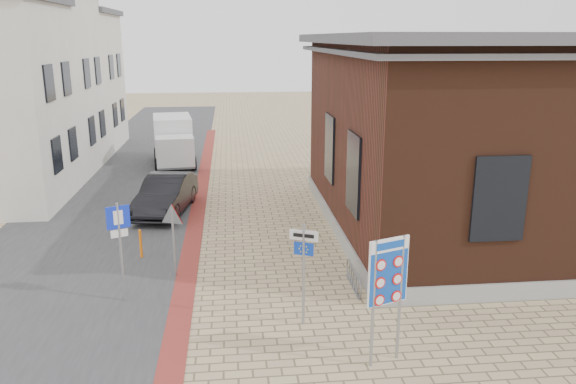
{
  "coord_description": "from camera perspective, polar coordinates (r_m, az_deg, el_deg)",
  "views": [
    {
      "loc": [
        -0.63,
        -11.81,
        6.68
      ],
      "look_at": [
        1.05,
        4.33,
        2.2
      ],
      "focal_mm": 35.0,
      "sensor_mm": 36.0,
      "label": 1
    }
  ],
  "objects": [
    {
      "name": "brick_building",
      "position": [
        21.37,
        21.01,
        5.81
      ],
      "size": [
        13.0,
        13.0,
        6.8
      ],
      "color": "gray",
      "rests_on": "ground"
    },
    {
      "name": "border_sign",
      "position": [
        11.74,
        10.13,
        -8.24
      ],
      "size": [
        0.91,
        0.38,
        2.8
      ],
      "rotation": [
        0.0,
        0.0,
        0.36
      ],
      "color": "gray",
      "rests_on": "ground"
    },
    {
      "name": "townhouse_mid",
      "position": [
        31.63,
        -25.49,
        10.14
      ],
      "size": [
        7.4,
        6.4,
        9.1
      ],
      "color": "beige",
      "rests_on": "ground"
    },
    {
      "name": "townhouse_far",
      "position": [
        37.36,
        -22.44,
        10.44
      ],
      "size": [
        7.4,
        6.4,
        8.3
      ],
      "color": "beige",
      "rests_on": "ground"
    },
    {
      "name": "box_truck",
      "position": [
        30.94,
        -11.57,
        5.14
      ],
      "size": [
        2.57,
        5.09,
        2.55
      ],
      "rotation": [
        0.0,
        0.0,
        0.13
      ],
      "color": "slate",
      "rests_on": "ground"
    },
    {
      "name": "essen_sign",
      "position": [
        13.2,
        1.6,
        -6.77
      ],
      "size": [
        0.64,
        0.31,
        2.55
      ],
      "rotation": [
        0.0,
        0.0,
        -0.41
      ],
      "color": "gray",
      "rests_on": "ground"
    },
    {
      "name": "bike_rack",
      "position": [
        15.76,
        6.67,
        -8.72
      ],
      "size": [
        0.08,
        1.8,
        0.6
      ],
      "color": "slate",
      "rests_on": "ground"
    },
    {
      "name": "ground",
      "position": [
        13.58,
        -2.6,
        -14.05
      ],
      "size": [
        120.0,
        120.0,
        0.0
      ],
      "primitive_type": "plane",
      "color": "tan",
      "rests_on": "ground"
    },
    {
      "name": "bollard",
      "position": [
        18.15,
        -14.73,
        -5.13
      ],
      "size": [
        0.1,
        0.1,
        0.93
      ],
      "primitive_type": "cylinder",
      "rotation": [
        0.0,
        0.0,
        0.22
      ],
      "color": "orange",
      "rests_on": "ground"
    },
    {
      "name": "yield_sign",
      "position": [
        16.22,
        -11.64,
        -3.13
      ],
      "size": [
        0.72,
        0.35,
        2.13
      ],
      "rotation": [
        0.0,
        0.0,
        -0.39
      ],
      "color": "gray",
      "rests_on": "ground"
    },
    {
      "name": "parking_sign",
      "position": [
        14.91,
        -16.75,
        -4.17
      ],
      "size": [
        0.56,
        0.27,
        2.69
      ],
      "rotation": [
        0.0,
        0.0,
        0.41
      ],
      "color": "gray",
      "rests_on": "ground"
    },
    {
      "name": "road_strip",
      "position": [
        28.05,
        -15.78,
        1.09
      ],
      "size": [
        7.0,
        60.0,
        0.02
      ],
      "primitive_type": "cube",
      "color": "#38383A",
      "rests_on": "ground"
    },
    {
      "name": "curb_strip",
      "position": [
        22.85,
        -9.13,
        -1.73
      ],
      "size": [
        0.6,
        40.0,
        0.02
      ],
      "primitive_type": "cube",
      "color": "maroon",
      "rests_on": "ground"
    },
    {
      "name": "sedan",
      "position": [
        22.57,
        -12.28,
        -0.21
      ],
      "size": [
        2.29,
        4.65,
        1.47
      ],
      "primitive_type": "imported",
      "rotation": [
        0.0,
        0.0,
        -0.17
      ],
      "color": "black",
      "rests_on": "ground"
    }
  ]
}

